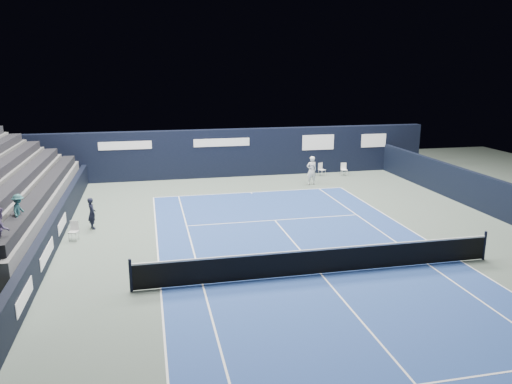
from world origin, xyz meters
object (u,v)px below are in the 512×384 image
folding_chair_back_a (321,168)px  tennis_net (321,260)px  folding_chair_back_b (344,168)px  tennis_player (312,170)px  line_judge_chair (74,229)px

folding_chair_back_a → tennis_net: (-5.49, -15.39, 0.03)m
folding_chair_back_b → tennis_player: 3.60m
folding_chair_back_a → line_judge_chair: 17.36m
tennis_net → tennis_player: 13.71m
folding_chair_back_a → line_judge_chair: size_ratio=1.05×
folding_chair_back_b → line_judge_chair: size_ratio=1.03×
folding_chair_back_b → tennis_net: bearing=-108.2°
folding_chair_back_a → folding_chair_back_b: bearing=-34.4°
line_judge_chair → tennis_net: size_ratio=0.06×
folding_chair_back_a → tennis_player: 2.75m
folding_chair_back_a → line_judge_chair: folding_chair_back_a is taller
folding_chair_back_b → tennis_player: size_ratio=0.48×
folding_chair_back_a → tennis_player: bearing=-146.8°
folding_chair_back_b → tennis_player: bearing=-138.7°
folding_chair_back_a → folding_chair_back_b: size_ratio=1.01×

